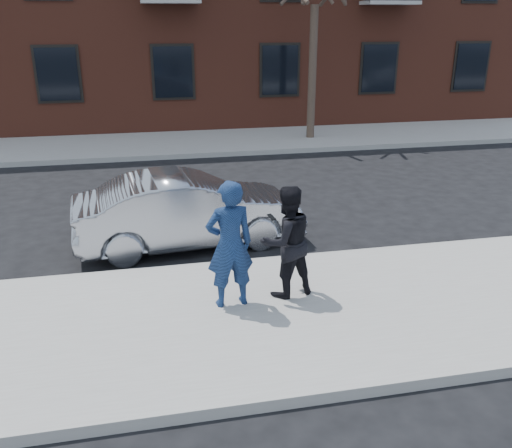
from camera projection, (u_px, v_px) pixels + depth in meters
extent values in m
plane|color=black|center=(234.00, 318.00, 7.58)|extent=(100.00, 100.00, 0.00)
cube|color=gray|center=(237.00, 322.00, 7.32)|extent=(50.00, 3.50, 0.15)
cube|color=#999691|center=(218.00, 267.00, 8.97)|extent=(50.00, 0.10, 0.15)
cube|color=gray|center=(177.00, 144.00, 17.85)|extent=(50.00, 3.50, 0.15)
cube|color=#999691|center=(181.00, 156.00, 16.20)|extent=(50.00, 0.10, 0.15)
cube|color=black|center=(280.00, 70.00, 19.39)|extent=(1.30, 0.06, 1.70)
cube|color=black|center=(471.00, 67.00, 20.84)|extent=(1.30, 0.06, 1.70)
cylinder|color=#33261E|center=(312.00, 73.00, 17.71)|extent=(0.26, 0.26, 4.20)
imported|color=#999BA3|center=(189.00, 210.00, 9.80)|extent=(4.20, 1.83, 1.34)
imported|color=navy|center=(230.00, 245.00, 7.33)|extent=(0.71, 0.51, 1.81)
cube|color=black|center=(221.00, 218.00, 7.40)|extent=(0.08, 0.13, 0.08)
imported|color=black|center=(287.00, 242.00, 7.65)|extent=(0.93, 0.80, 1.64)
cube|color=black|center=(272.00, 217.00, 7.62)|extent=(0.12, 0.15, 0.06)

